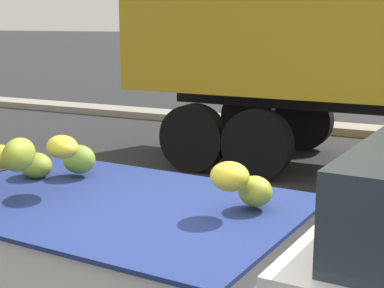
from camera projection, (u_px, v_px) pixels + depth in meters
pickup_truck at (371, 283)px, 3.37m from camera, size 4.83×2.10×1.70m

